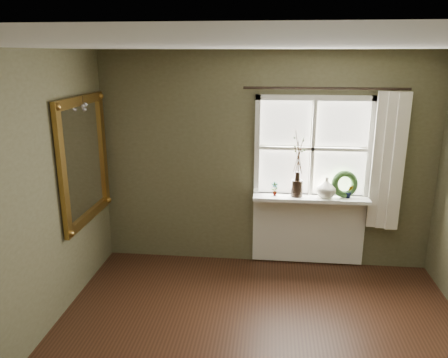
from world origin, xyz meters
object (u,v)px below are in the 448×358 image
gilt_mirror (84,160)px  dark_jug (297,188)px  wreath (344,187)px  cream_vase (326,187)px

gilt_mirror → dark_jug: bearing=13.1°
wreath → cream_vase: bearing=175.4°
cream_vase → wreath: (0.21, 0.04, 0.00)m
wreath → dark_jug: bearing=169.0°
dark_jug → cream_vase: (0.34, 0.00, 0.02)m
cream_vase → gilt_mirror: size_ratio=0.17×
cream_vase → gilt_mirror: 2.77m
dark_jug → wreath: wreath is taller
dark_jug → cream_vase: size_ratio=0.84×
cream_vase → wreath: bearing=10.6°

